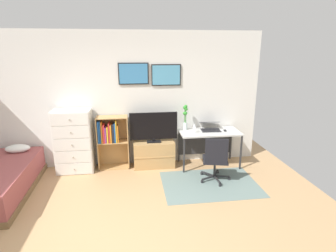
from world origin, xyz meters
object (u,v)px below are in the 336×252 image
at_px(desk, 208,136).
at_px(computer_mouse, 225,130).
at_px(bookshelf, 111,138).
at_px(laptop, 210,126).
at_px(dresser, 74,141).
at_px(television, 154,127).
at_px(tv_stand, 154,154).
at_px(wine_glass, 195,126).
at_px(office_chair, 216,158).
at_px(bamboo_vase, 185,117).

relative_size(desk, computer_mouse, 11.68).
bearing_deg(bookshelf, laptop, -1.13).
height_order(dresser, television, dresser).
relative_size(tv_stand, computer_mouse, 7.95).
bearing_deg(computer_mouse, laptop, 151.14).
xyz_separation_m(dresser, bookshelf, (0.70, 0.06, 0.02)).
distance_m(laptop, wine_glass, 0.41).
distance_m(office_chair, computer_mouse, 0.86).
bearing_deg(tv_stand, dresser, -179.44).
distance_m(tv_stand, television, 0.58).
height_order(tv_stand, office_chair, office_chair).
bearing_deg(computer_mouse, desk, 160.77).
bearing_deg(bookshelf, computer_mouse, -4.70).
height_order(office_chair, wine_glass, wine_glass).
bearing_deg(bookshelf, desk, -2.29).
bearing_deg(tv_stand, desk, -1.55).
xyz_separation_m(tv_stand, desk, (1.13, -0.03, 0.34)).
height_order(television, desk, television).
height_order(dresser, bamboo_vase, bamboo_vase).
xyz_separation_m(office_chair, wine_glass, (-0.24, 0.68, 0.42)).
bearing_deg(dresser, laptop, 0.51).
bearing_deg(wine_glass, bamboo_vase, 122.94).
distance_m(dresser, desk, 2.68).
bearing_deg(desk, tv_stand, 178.45).
bearing_deg(desk, wine_glass, -157.99).
xyz_separation_m(television, bamboo_vase, (0.66, 0.08, 0.17)).
distance_m(television, wine_glass, 0.81).
relative_size(bookshelf, office_chair, 1.24).
bearing_deg(dresser, computer_mouse, -2.38).
bearing_deg(laptop, office_chair, -94.74).
bearing_deg(tv_stand, wine_glass, -11.48).
distance_m(office_chair, laptop, 0.93).
xyz_separation_m(television, office_chair, (1.04, -0.82, -0.39)).
bearing_deg(computer_mouse, dresser, 177.62).
relative_size(television, computer_mouse, 9.13).
bearing_deg(bamboo_vase, wine_glass, -57.06).
distance_m(tv_stand, office_chair, 1.35).
bearing_deg(wine_glass, laptop, 24.91).
height_order(bookshelf, office_chair, bookshelf).
distance_m(bookshelf, wine_glass, 1.69).
bearing_deg(computer_mouse, office_chair, -119.84).
xyz_separation_m(bookshelf, desk, (1.98, -0.08, -0.03)).
relative_size(tv_stand, desk, 0.68).
relative_size(television, bamboo_vase, 1.82).
height_order(tv_stand, desk, desk).
distance_m(tv_stand, laptop, 1.29).
xyz_separation_m(tv_stand, bamboo_vase, (0.66, 0.06, 0.74)).
height_order(dresser, laptop, dresser).
xyz_separation_m(office_chair, laptop, (0.13, 0.85, 0.35)).
bearing_deg(bookshelf, bamboo_vase, 0.51).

